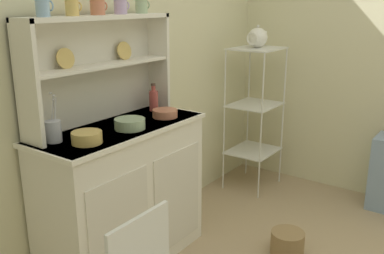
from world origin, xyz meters
TOP-DOWN VIEW (x-y plane):
  - wall_back at (0.00, 1.62)m, footprint 3.84×0.05m
  - hutch_cabinet at (-0.28, 1.37)m, footprint 1.06×0.45m
  - hutch_shelf_unit at (-0.28, 1.53)m, footprint 0.99×0.18m
  - bakers_rack at (1.21, 1.29)m, footprint 0.43×0.36m
  - floor_basket at (0.38, 0.59)m, footprint 0.21×0.21m
  - cup_sky_0 at (-0.63, 1.49)m, footprint 0.08×0.07m
  - cup_gold_1 at (-0.45, 1.49)m, footprint 0.08×0.07m
  - cup_terracotta_2 at (-0.28, 1.49)m, footprint 0.09×0.08m
  - cup_lilac_3 at (-0.11, 1.49)m, footprint 0.09×0.07m
  - cup_sage_4 at (0.07, 1.49)m, footprint 0.09×0.07m
  - bowl_mixing_large at (-0.59, 1.29)m, footprint 0.15×0.15m
  - bowl_floral_medium at (-0.28, 1.29)m, footprint 0.17×0.17m
  - bowl_cream_small at (0.03, 1.29)m, footprint 0.15×0.15m
  - jam_bottle at (0.12, 1.45)m, footprint 0.06×0.06m
  - utensil_jar at (-0.67, 1.45)m, footprint 0.08×0.08m
  - porcelain_teapot at (1.21, 1.29)m, footprint 0.25×0.16m

SIDE VIEW (x-z plane):
  - floor_basket at x=0.38m, z-range 0.00..0.15m
  - hutch_cabinet at x=-0.28m, z-range 0.01..0.89m
  - bakers_rack at x=1.21m, z-range 0.15..1.35m
  - bowl_cream_small at x=0.03m, z-range 0.87..0.92m
  - bowl_floral_medium at x=-0.28m, z-range 0.87..0.93m
  - bowl_mixing_large at x=-0.59m, z-range 0.87..0.93m
  - utensil_jar at x=-0.67m, z-range 0.81..1.06m
  - jam_bottle at x=0.12m, z-range 0.86..1.03m
  - hutch_shelf_unit at x=-0.28m, z-range 0.93..1.54m
  - wall_back at x=0.00m, z-range 0.00..2.50m
  - porcelain_teapot at x=1.21m, z-range 1.18..1.36m
  - cup_terracotta_2 at x=-0.28m, z-range 1.48..1.57m
  - cup_gold_1 at x=-0.45m, z-range 1.48..1.57m
  - cup_lilac_3 at x=-0.11m, z-range 1.48..1.57m
  - cup_sage_4 at x=0.07m, z-range 1.48..1.57m
  - cup_sky_0 at x=-0.63m, z-range 1.48..1.58m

